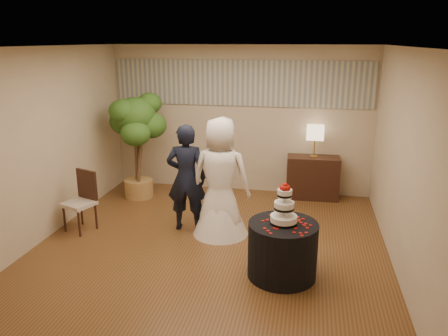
% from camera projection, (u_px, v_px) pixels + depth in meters
% --- Properties ---
extents(floor, '(5.00, 5.00, 0.00)m').
position_uv_depth(floor, '(212.00, 243.00, 6.43)').
color(floor, brown).
rests_on(floor, ground).
extents(ceiling, '(5.00, 5.00, 0.00)m').
position_uv_depth(ceiling, '(210.00, 46.00, 5.63)').
color(ceiling, white).
rests_on(ceiling, wall_back).
extents(wall_back, '(5.00, 0.06, 2.80)m').
position_uv_depth(wall_back, '(240.00, 120.00, 8.38)').
color(wall_back, '#C0AE8E').
rests_on(wall_back, ground).
extents(wall_front, '(5.00, 0.06, 2.80)m').
position_uv_depth(wall_front, '(146.00, 223.00, 3.68)').
color(wall_front, '#C0AE8E').
rests_on(wall_front, ground).
extents(wall_left, '(0.06, 5.00, 2.80)m').
position_uv_depth(wall_left, '(48.00, 143.00, 6.50)').
color(wall_left, '#C0AE8E').
rests_on(wall_left, ground).
extents(wall_right, '(0.06, 5.00, 2.80)m').
position_uv_depth(wall_right, '(402.00, 161.00, 5.56)').
color(wall_right, '#C0AE8E').
rests_on(wall_right, ground).
extents(mural_border, '(4.90, 0.02, 0.85)m').
position_uv_depth(mural_border, '(240.00, 83.00, 8.16)').
color(mural_border, '#989A8C').
rests_on(mural_border, wall_back).
extents(groom, '(0.65, 0.46, 1.69)m').
position_uv_depth(groom, '(186.00, 178.00, 6.70)').
color(groom, black).
rests_on(groom, floor).
extents(bride, '(0.92, 0.88, 1.82)m').
position_uv_depth(bride, '(220.00, 177.00, 6.51)').
color(bride, white).
rests_on(bride, floor).
extents(cake_table, '(1.11, 1.11, 0.72)m').
position_uv_depth(cake_table, '(282.00, 250.00, 5.46)').
color(cake_table, black).
rests_on(cake_table, floor).
extents(wedding_cake, '(0.33, 0.33, 0.53)m').
position_uv_depth(wedding_cake, '(284.00, 203.00, 5.28)').
color(wedding_cake, white).
rests_on(wedding_cake, cake_table).
extents(console, '(0.98, 0.47, 0.80)m').
position_uv_depth(console, '(313.00, 177.00, 8.18)').
color(console, black).
rests_on(console, floor).
extents(table_lamp, '(0.31, 0.31, 0.58)m').
position_uv_depth(table_lamp, '(315.00, 142.00, 7.98)').
color(table_lamp, '#CFB288').
rests_on(table_lamp, console).
extents(ficus_tree, '(1.08, 1.08, 2.00)m').
position_uv_depth(ficus_tree, '(137.00, 146.00, 8.05)').
color(ficus_tree, '#305D1D').
rests_on(ficus_tree, floor).
extents(side_chair, '(0.57, 0.58, 0.94)m').
position_uv_depth(side_chair, '(79.00, 202.00, 6.74)').
color(side_chair, black).
rests_on(side_chair, floor).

